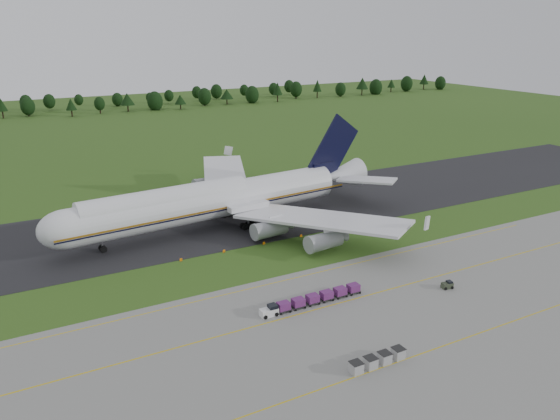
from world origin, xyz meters
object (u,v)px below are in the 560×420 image
utility_cart (447,285)px  aircraft (218,199)px  uld_row (378,360)px  baggage_train (311,299)px  edge_markers (244,247)px

utility_cart → aircraft: bearing=115.8°
aircraft → uld_row: aircraft is taller
baggage_train → uld_row: size_ratio=2.16×
utility_cart → uld_row: 28.49m
baggage_train → utility_cart: bearing=-14.7°
uld_row → aircraft: bearing=88.3°
uld_row → edge_markers: size_ratio=0.31×
aircraft → uld_row: bearing=-91.7°
baggage_train → edge_markers: baggage_train is taller
baggage_train → edge_markers: size_ratio=0.68×
aircraft → baggage_train: 42.86m
aircraft → uld_row: (-1.83, -61.64, -5.79)m
utility_cart → uld_row: bearing=-153.4°
utility_cart → uld_row: (-25.47, -12.76, 0.29)m
uld_row → utility_cart: bearing=26.6°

